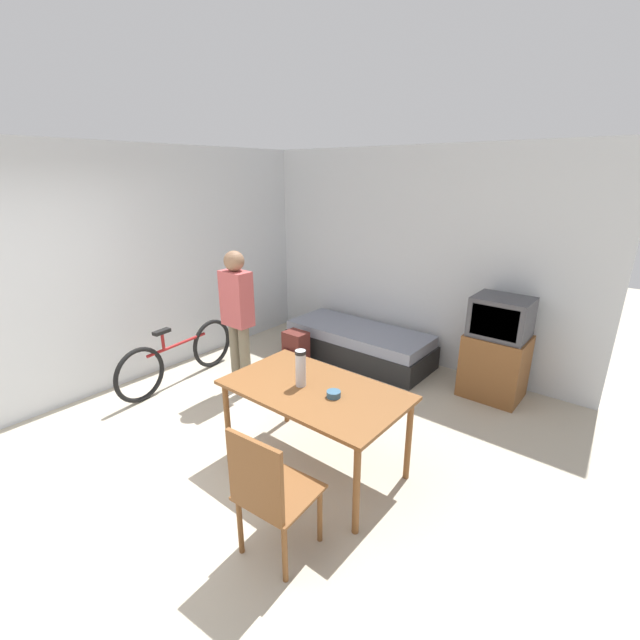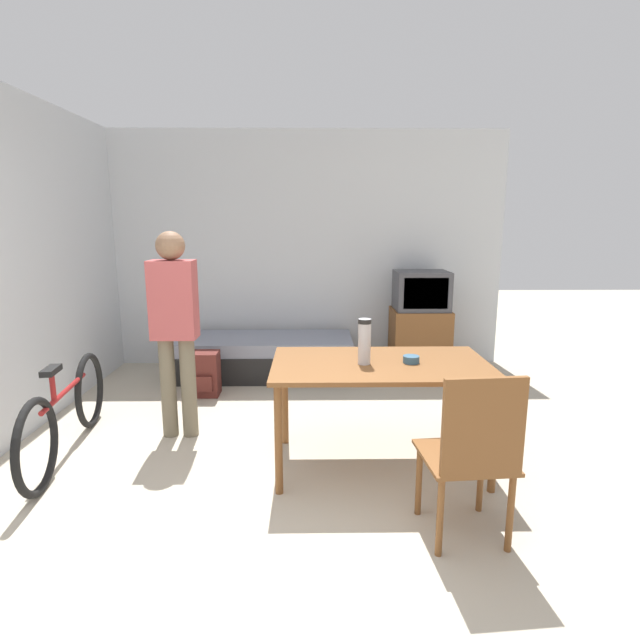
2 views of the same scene
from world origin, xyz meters
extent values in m
plane|color=#B2A893|center=(0.00, 0.00, 0.00)|extent=(20.00, 20.00, 0.00)
cube|color=silver|center=(0.00, 3.71, 1.35)|extent=(4.99, 0.06, 2.70)
cube|color=silver|center=(-2.03, 1.84, 1.35)|extent=(0.06, 4.68, 2.70)
cube|color=black|center=(-0.24, 3.20, 0.15)|extent=(1.96, 0.80, 0.29)
cube|color=gray|center=(-0.24, 3.20, 0.36)|extent=(1.91, 0.77, 0.14)
cube|color=brown|center=(1.49, 3.31, 0.36)|extent=(0.63, 0.52, 0.72)
cube|color=#424247|center=(1.49, 3.31, 0.93)|extent=(0.58, 0.48, 0.43)
cube|color=black|center=(1.49, 3.08, 0.93)|extent=(0.47, 0.01, 0.33)
cube|color=brown|center=(0.75, 1.10, 0.74)|extent=(1.47, 0.85, 0.03)
cylinder|color=brown|center=(0.07, 0.73, 0.36)|extent=(0.05, 0.05, 0.72)
cylinder|color=brown|center=(1.42, 0.73, 0.36)|extent=(0.05, 0.05, 0.72)
cylinder|color=brown|center=(0.07, 1.46, 0.36)|extent=(0.05, 0.05, 0.72)
cylinder|color=brown|center=(1.42, 1.46, 0.36)|extent=(0.05, 0.05, 0.72)
cube|color=brown|center=(1.10, 0.32, 0.44)|extent=(0.49, 0.49, 0.02)
cube|color=brown|center=(1.12, 0.11, 0.71)|extent=(0.42, 0.06, 0.50)
cylinder|color=brown|center=(1.27, 0.52, 0.22)|extent=(0.04, 0.04, 0.43)
cylinder|color=brown|center=(0.90, 0.49, 0.22)|extent=(0.04, 0.04, 0.43)
cylinder|color=brown|center=(1.30, 0.15, 0.22)|extent=(0.04, 0.04, 0.43)
cylinder|color=brown|center=(0.93, 0.12, 0.22)|extent=(0.04, 0.04, 0.43)
torus|color=black|center=(-1.57, 1.82, 0.31)|extent=(0.13, 0.62, 0.62)
torus|color=black|center=(-1.44, 0.76, 0.31)|extent=(0.13, 0.62, 0.62)
cylinder|color=maroon|center=(-1.51, 1.29, 0.48)|extent=(0.14, 0.83, 0.04)
cylinder|color=maroon|center=(-1.48, 1.10, 0.58)|extent=(0.04, 0.04, 0.20)
cube|color=black|center=(-1.48, 1.10, 0.70)|extent=(0.10, 0.21, 0.04)
cylinder|color=#6B604C|center=(-0.85, 1.61, 0.40)|extent=(0.12, 0.12, 0.80)
cylinder|color=#6B604C|center=(-0.69, 1.61, 0.40)|extent=(0.12, 0.12, 0.80)
cube|color=#B24C4C|center=(-0.77, 1.61, 1.10)|extent=(0.34, 0.20, 0.60)
sphere|color=#846047|center=(-0.77, 1.61, 1.51)|extent=(0.22, 0.22, 0.22)
cylinder|color=#B7B7BC|center=(0.63, 1.06, 0.90)|extent=(0.08, 0.08, 0.31)
cylinder|color=black|center=(0.63, 1.06, 1.04)|extent=(0.09, 0.09, 0.03)
cylinder|color=#335670|center=(0.95, 1.08, 0.77)|extent=(0.11, 0.11, 0.05)
cube|color=#56231E|center=(-0.79, 2.55, 0.22)|extent=(0.30, 0.23, 0.44)
cube|color=#56231E|center=(-0.79, 2.42, 0.15)|extent=(0.21, 0.03, 0.15)
camera|label=1|loc=(2.71, -1.25, 2.39)|focal=24.00mm
camera|label=2|loc=(0.29, -2.16, 1.70)|focal=28.00mm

